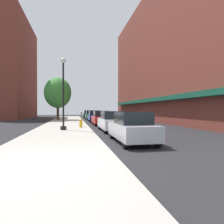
{
  "coord_description": "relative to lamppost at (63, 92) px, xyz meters",
  "views": [
    {
      "loc": [
        0.89,
        -6.21,
        1.78
      ],
      "look_at": [
        4.94,
        14.2,
        1.52
      ],
      "focal_mm": 31.47,
      "sensor_mm": 36.0,
      "label": 1
    }
  ],
  "objects": [
    {
      "name": "car_red",
      "position": [
        3.9,
        5.74,
        -2.39
      ],
      "size": [
        1.8,
        4.3,
        1.66
      ],
      "rotation": [
        0.0,
        0.0,
        0.03
      ],
      "color": "black",
      "rests_on": "ground"
    },
    {
      "name": "tree_near",
      "position": [
        -1.65,
        16.4,
        1.3
      ],
      "size": [
        4.31,
        4.31,
        6.88
      ],
      "color": "#422D1E",
      "rests_on": "sidewalk_slab"
    },
    {
      "name": "car_blue",
      "position": [
        3.9,
        12.56,
        -2.39
      ],
      "size": [
        1.8,
        4.3,
        1.66
      ],
      "rotation": [
        0.0,
        0.0,
        -0.02
      ],
      "color": "black",
      "rests_on": "ground"
    },
    {
      "name": "ground_plane",
      "position": [
        3.9,
        7.71,
        -3.2
      ],
      "size": [
        90.0,
        90.0,
        0.0
      ],
      "primitive_type": "plane",
      "color": "#232326"
    },
    {
      "name": "sidewalk_slab",
      "position": [
        -0.1,
        8.71,
        -3.14
      ],
      "size": [
        4.8,
        50.0,
        0.12
      ],
      "primitive_type": "cube",
      "color": "#A8A399",
      "rests_on": "ground"
    },
    {
      "name": "car_white",
      "position": [
        3.9,
        -0.66,
        -2.39
      ],
      "size": [
        1.8,
        4.3,
        1.66
      ],
      "rotation": [
        0.0,
        0.0,
        0.0
      ],
      "color": "black",
      "rests_on": "ground"
    },
    {
      "name": "car_black",
      "position": [
        3.9,
        26.09,
        -2.39
      ],
      "size": [
        1.8,
        4.3,
        1.66
      ],
      "rotation": [
        0.0,
        0.0,
        -0.02
      ],
      "color": "black",
      "rests_on": "ground"
    },
    {
      "name": "car_green",
      "position": [
        3.9,
        18.96,
        -2.39
      ],
      "size": [
        1.8,
        4.3,
        1.66
      ],
      "rotation": [
        0.0,
        0.0,
        0.04
      ],
      "color": "black",
      "rests_on": "ground"
    },
    {
      "name": "parking_meter_near",
      "position": [
        1.95,
        11.49,
        -2.25
      ],
      "size": [
        0.14,
        0.09,
        1.31
      ],
      "color": "slate",
      "rests_on": "sidewalk_slab"
    },
    {
      "name": "building_far_background",
      "position": [
        -11.11,
        26.71,
        6.7
      ],
      "size": [
        6.8,
        18.0,
        19.85
      ],
      "color": "brown",
      "rests_on": "ground"
    },
    {
      "name": "building_right_brick",
      "position": [
        14.89,
        11.71,
        6.73
      ],
      "size": [
        6.8,
        40.0,
        19.92
      ],
      "color": "brown",
      "rests_on": "ground"
    },
    {
      "name": "car_silver",
      "position": [
        3.9,
        -6.33,
        -2.39
      ],
      "size": [
        1.8,
        4.3,
        1.66
      ],
      "rotation": [
        0.0,
        0.0,
        0.03
      ],
      "color": "black",
      "rests_on": "ground"
    },
    {
      "name": "fire_hydrant",
      "position": [
        1.47,
        1.83,
        -2.68
      ],
      "size": [
        0.33,
        0.26,
        0.79
      ],
      "color": "gold",
      "rests_on": "sidewalk_slab"
    },
    {
      "name": "lamppost",
      "position": [
        0.0,
        0.0,
        0.0
      ],
      "size": [
        0.48,
        0.48,
        5.9
      ],
      "color": "black",
      "rests_on": "sidewalk_slab"
    }
  ]
}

